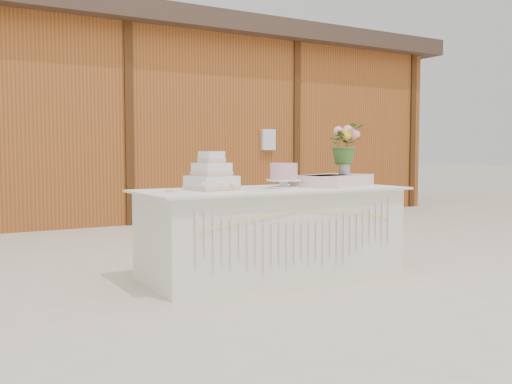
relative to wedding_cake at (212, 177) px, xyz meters
The scene contains 9 objects.
ground 1.05m from the wedding_cake, ahead, with size 80.00×80.00×0.00m, color beige.
barn 5.99m from the wedding_cake, 84.66° to the left, with size 12.60×4.60×3.30m.
cake_table 0.75m from the wedding_cake, ahead, with size 2.40×1.00×0.77m.
wedding_cake is the anchor object (origin of this frame).
pink_cake_stand 0.66m from the wedding_cake, ahead, with size 0.31×0.31×0.22m.
satin_runner 1.26m from the wedding_cake, ahead, with size 0.83×0.48×0.10m, color #FFCFCD.
flower_vase 1.39m from the wedding_cake, ahead, with size 0.11×0.11×0.15m, color #B7B7BC.
bouquet 1.43m from the wedding_cake, ahead, with size 0.35×0.30×0.39m, color #3D6528.
loose_flowers 0.43m from the wedding_cake, behind, with size 0.12×0.29×0.02m, color pink, non-canonical shape.
Camera 1 is at (-2.68, -4.24, 1.09)m, focal length 40.00 mm.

